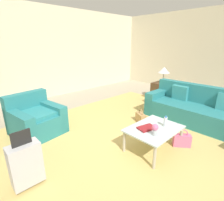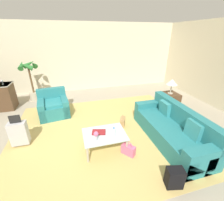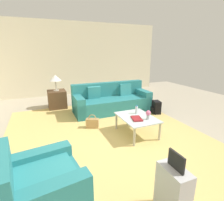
{
  "view_description": "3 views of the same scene",
  "coord_description": "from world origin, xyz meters",
  "views": [
    {
      "loc": [
        -2.12,
        -2.02,
        1.91
      ],
      "look_at": [
        0.29,
        0.49,
        0.75
      ],
      "focal_mm": 28.0,
      "sensor_mm": 36.0,
      "label": 1
    },
    {
      "loc": [
        -0.2,
        -3.33,
        2.59
      ],
      "look_at": [
        0.85,
        0.45,
        0.83
      ],
      "focal_mm": 24.0,
      "sensor_mm": 36.0,
      "label": 2
    },
    {
      "loc": [
        -2.85,
        1.49,
        1.92
      ],
      "look_at": [
        0.83,
        -0.06,
        0.76
      ],
      "focal_mm": 28.0,
      "sensor_mm": 36.0,
      "label": 3
    }
  ],
  "objects": [
    {
      "name": "ground_plane",
      "position": [
        0.0,
        0.0,
        0.0
      ],
      "size": [
        12.0,
        12.0,
        0.0
      ],
      "primitive_type": "plane",
      "color": "#A89E89"
    },
    {
      "name": "wall_back",
      "position": [
        0.0,
        4.06,
        1.55
      ],
      "size": [
        10.24,
        0.12,
        3.1
      ],
      "primitive_type": "cube",
      "color": "beige",
      "rests_on": "ground"
    },
    {
      "name": "area_rug",
      "position": [
        0.6,
        0.2,
        0.0
      ],
      "size": [
        5.2,
        4.4,
        0.01
      ],
      "primitive_type": "cube",
      "color": "tan",
      "rests_on": "ground"
    },
    {
      "name": "couch",
      "position": [
        2.2,
        -0.6,
        0.31
      ],
      "size": [
        0.91,
        2.44,
        0.9
      ],
      "color": "teal",
      "rests_on": "ground"
    },
    {
      "name": "armchair",
      "position": [
        -0.91,
        1.67,
        0.3
      ],
      "size": [
        1.06,
        1.08,
        0.86
      ],
      "color": "teal",
      "rests_on": "ground"
    },
    {
      "name": "coffee_table",
      "position": [
        0.4,
        -0.5,
        0.38
      ],
      "size": [
        1.0,
        0.74,
        0.44
      ],
      "color": "silver",
      "rests_on": "ground"
    },
    {
      "name": "water_bottle",
      "position": [
        0.6,
        -0.6,
        0.53
      ],
      "size": [
        0.06,
        0.06,
        0.2
      ],
      "color": "silver",
      "rests_on": "coffee_table"
    },
    {
      "name": "coffee_table_book",
      "position": [
        0.28,
        -0.42,
        0.45
      ],
      "size": [
        0.36,
        0.28,
        0.03
      ],
      "primitive_type": "cube",
      "rotation": [
        0.0,
        0.0,
        -0.25
      ],
      "color": "maroon",
      "rests_on": "coffee_table"
    },
    {
      "name": "flower_vase",
      "position": [
        0.18,
        -0.65,
        0.56
      ],
      "size": [
        0.11,
        0.11,
        0.21
      ],
      "color": "#B2B7BC",
      "rests_on": "coffee_table"
    },
    {
      "name": "side_table",
      "position": [
        3.2,
        1.0,
        0.3
      ],
      "size": [
        0.59,
        0.59,
        0.6
      ],
      "primitive_type": "cube",
      "color": "#513823",
      "rests_on": "ground"
    },
    {
      "name": "table_lamp",
      "position": [
        3.2,
        1.0,
        1.02
      ],
      "size": [
        0.39,
        0.39,
        0.53
      ],
      "color": "#ADA899",
      "rests_on": "side_table"
    },
    {
      "name": "wine_glass_left_of_centre",
      "position": [
        -2.58,
        2.6,
        1.06
      ],
      "size": [
        0.08,
        0.08,
        0.15
      ],
      "color": "silver",
      "rests_on": "bar_console"
    },
    {
      "name": "suitcase_silver",
      "position": [
        -1.6,
        0.2,
        0.36
      ],
      "size": [
        0.4,
        0.22,
        0.85
      ],
      "color": "#B7B7BC",
      "rests_on": "ground"
    },
    {
      "name": "handbag_tan",
      "position": [
        1.15,
        0.36,
        0.13
      ],
      "size": [
        0.27,
        0.35,
        0.36
      ],
      "color": "tan",
      "rests_on": "ground"
    },
    {
      "name": "handbag_pink",
      "position": [
        0.89,
        -0.83,
        0.13
      ],
      "size": [
        0.31,
        0.34,
        0.36
      ],
      "color": "pink",
      "rests_on": "ground"
    },
    {
      "name": "backpack_black",
      "position": [
        1.4,
        -1.79,
        0.19
      ],
      "size": [
        0.34,
        0.3,
        0.4
      ],
      "color": "black",
      "rests_on": "ground"
    },
    {
      "name": "potted_palm",
      "position": [
        -1.8,
        3.2,
        0.95
      ],
      "size": [
        0.64,
        0.64,
        1.67
      ],
      "color": "#BCB299",
      "rests_on": "ground"
    }
  ]
}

